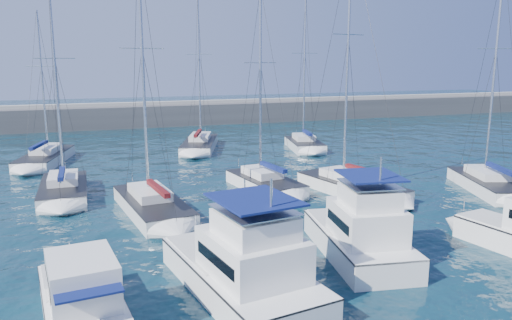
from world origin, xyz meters
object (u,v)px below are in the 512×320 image
object	(u,v)px
sailboat_back_c	(304,144)
sailboat_mid_d	(351,186)
sailboat_back_a	(46,158)
motor_yacht_port_inner	(245,269)
sailboat_mid_b	(152,205)
sailboat_mid_c	(265,183)
motor_yacht_port_outer	(82,302)
sailboat_mid_e	(489,184)
sailboat_back_b	(200,144)
sailboat_mid_a	(64,190)
motor_yacht_stbd_inner	(361,235)

from	to	relation	value
sailboat_back_c	sailboat_mid_d	bearing A→B (deg)	-92.48
sailboat_back_c	sailboat_back_a	bearing A→B (deg)	-170.85
motor_yacht_port_inner	sailboat_mid_d	distance (m)	17.40
sailboat_mid_b	sailboat_mid_c	distance (m)	9.10
motor_yacht_port_outer	motor_yacht_port_inner	bearing A→B (deg)	-3.22
motor_yacht_port_inner	sailboat_back_a	distance (m)	32.57
sailboat_mid_d	sailboat_mid_e	size ratio (longest dim) A/B	1.09
motor_yacht_port_inner	sailboat_mid_c	size ratio (longest dim) A/B	0.63
sailboat_mid_c	sailboat_back_c	size ratio (longest dim) A/B	0.91
sailboat_mid_d	sailboat_back_c	world-z (taller)	sailboat_mid_d
sailboat_mid_e	sailboat_back_b	distance (m)	28.91
motor_yacht_port_outer	sailboat_back_c	xyz separation A→B (m)	(22.88, 30.30, -0.39)
sailboat_mid_b	sailboat_mid_e	world-z (taller)	sailboat_mid_e
sailboat_mid_a	sailboat_back_a	distance (m)	13.11
sailboat_mid_d	sailboat_back_b	distance (m)	22.25
motor_yacht_stbd_inner	sailboat_back_b	size ratio (longest dim) A/B	0.51
motor_yacht_port_inner	sailboat_back_b	world-z (taller)	sailboat_back_b
motor_yacht_port_outer	sailboat_mid_a	distance (m)	18.68
motor_yacht_stbd_inner	sailboat_back_c	distance (m)	29.90
motor_yacht_port_inner	sailboat_back_a	world-z (taller)	sailboat_back_a
sailboat_mid_e	sailboat_mid_b	bearing A→B (deg)	-167.24
motor_yacht_port_inner	sailboat_mid_e	world-z (taller)	sailboat_mid_e
motor_yacht_port_outer	sailboat_back_b	distance (m)	36.39
sailboat_mid_e	sailboat_back_a	size ratio (longest dim) A/B	1.16
motor_yacht_port_inner	sailboat_mid_a	size ratio (longest dim) A/B	0.61
motor_yacht_stbd_inner	sailboat_back_a	xyz separation A→B (m)	(-15.48, 29.43, -0.63)
motor_yacht_port_outer	sailboat_mid_c	bearing A→B (deg)	44.48
sailboat_mid_d	sailboat_mid_a	bearing A→B (deg)	150.89
sailboat_mid_d	motor_yacht_stbd_inner	bearing A→B (deg)	-130.31
sailboat_back_a	sailboat_back_c	size ratio (longest dim) A/B	0.87
sailboat_mid_a	sailboat_mid_c	size ratio (longest dim) A/B	1.03
sailboat_mid_a	sailboat_mid_c	distance (m)	14.14
sailboat_mid_a	sailboat_mid_b	xyz separation A→B (m)	(5.24, -5.91, 0.00)
sailboat_back_b	sailboat_back_c	distance (m)	11.22
motor_yacht_stbd_inner	sailboat_mid_a	distance (m)	21.39
sailboat_mid_b	sailboat_mid_d	world-z (taller)	sailboat_mid_d
sailboat_mid_a	sailboat_mid_c	world-z (taller)	sailboat_mid_a
motor_yacht_port_inner	motor_yacht_stbd_inner	xyz separation A→B (m)	(6.50, 1.87, 0.00)
sailboat_back_b	sailboat_back_c	bearing A→B (deg)	-0.77
motor_yacht_stbd_inner	sailboat_back_a	world-z (taller)	sailboat_back_a
motor_yacht_port_inner	sailboat_back_c	world-z (taller)	sailboat_back_c
sailboat_mid_e	sailboat_mid_d	bearing A→B (deg)	-176.54
sailboat_mid_b	sailboat_mid_c	bearing A→B (deg)	12.27
sailboat_mid_e	sailboat_back_b	world-z (taller)	sailboat_mid_e
sailboat_mid_b	sailboat_back_b	xyz separation A→B (m)	(8.12, 21.48, -0.01)
motor_yacht_port_outer	sailboat_back_b	bearing A→B (deg)	63.81
sailboat_mid_b	sailboat_back_b	size ratio (longest dim) A/B	1.01
sailboat_mid_a	sailboat_mid_b	size ratio (longest dim) A/B	0.94
motor_yacht_stbd_inner	sailboat_back_a	distance (m)	33.26
sailboat_mid_b	sailboat_back_c	world-z (taller)	sailboat_back_c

